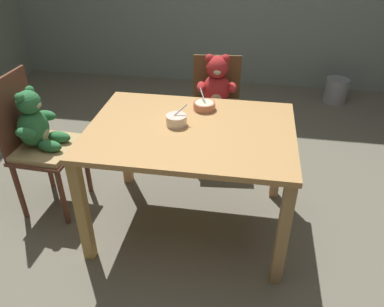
{
  "coord_description": "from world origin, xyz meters",
  "views": [
    {
      "loc": [
        0.32,
        -1.91,
        1.79
      ],
      "look_at": [
        0.0,
        0.05,
        0.52
      ],
      "focal_mm": 35.93,
      "sensor_mm": 36.0,
      "label": 1
    }
  ],
  "objects_px": {
    "teddy_chair_near_left": "(38,133)",
    "porridge_bowl_cream_center": "(176,120)",
    "teddy_chair_far_center": "(216,95)",
    "dining_table": "(191,144)",
    "metal_pail": "(336,91)",
    "porridge_bowl_terracotta_far_center": "(204,106)"
  },
  "relations": [
    {
      "from": "teddy_chair_near_left",
      "to": "teddy_chair_far_center",
      "type": "height_order",
      "value": "teddy_chair_near_left"
    },
    {
      "from": "porridge_bowl_terracotta_far_center",
      "to": "metal_pail",
      "type": "xyz_separation_m",
      "value": [
        1.19,
        1.89,
        -0.62
      ]
    },
    {
      "from": "porridge_bowl_cream_center",
      "to": "dining_table",
      "type": "bearing_deg",
      "value": -18.27
    },
    {
      "from": "teddy_chair_far_center",
      "to": "metal_pail",
      "type": "distance_m",
      "value": 1.81
    },
    {
      "from": "porridge_bowl_cream_center",
      "to": "porridge_bowl_terracotta_far_center",
      "type": "xyz_separation_m",
      "value": [
        0.13,
        0.23,
        -0.01
      ]
    },
    {
      "from": "dining_table",
      "to": "metal_pail",
      "type": "xyz_separation_m",
      "value": [
        1.23,
        2.15,
        -0.49
      ]
    },
    {
      "from": "teddy_chair_near_left",
      "to": "teddy_chair_far_center",
      "type": "bearing_deg",
      "value": 39.07
    },
    {
      "from": "teddy_chair_far_center",
      "to": "porridge_bowl_terracotta_far_center",
      "type": "distance_m",
      "value": 0.61
    },
    {
      "from": "dining_table",
      "to": "porridge_bowl_terracotta_far_center",
      "type": "xyz_separation_m",
      "value": [
        0.04,
        0.26,
        0.13
      ]
    },
    {
      "from": "teddy_chair_far_center",
      "to": "metal_pail",
      "type": "height_order",
      "value": "teddy_chair_far_center"
    },
    {
      "from": "teddy_chair_far_center",
      "to": "porridge_bowl_cream_center",
      "type": "bearing_deg",
      "value": -15.91
    },
    {
      "from": "teddy_chair_far_center",
      "to": "porridge_bowl_cream_center",
      "type": "distance_m",
      "value": 0.85
    },
    {
      "from": "dining_table",
      "to": "porridge_bowl_cream_center",
      "type": "relative_size",
      "value": 9.81
    },
    {
      "from": "dining_table",
      "to": "porridge_bowl_terracotta_far_center",
      "type": "bearing_deg",
      "value": 80.54
    },
    {
      "from": "dining_table",
      "to": "porridge_bowl_cream_center",
      "type": "xyz_separation_m",
      "value": [
        -0.09,
        0.03,
        0.13
      ]
    },
    {
      "from": "dining_table",
      "to": "metal_pail",
      "type": "height_order",
      "value": "dining_table"
    },
    {
      "from": "teddy_chair_near_left",
      "to": "porridge_bowl_cream_center",
      "type": "bearing_deg",
      "value": 1.08
    },
    {
      "from": "dining_table",
      "to": "metal_pail",
      "type": "distance_m",
      "value": 2.53
    },
    {
      "from": "dining_table",
      "to": "teddy_chair_near_left",
      "type": "distance_m",
      "value": 1.01
    },
    {
      "from": "dining_table",
      "to": "porridge_bowl_terracotta_far_center",
      "type": "height_order",
      "value": "porridge_bowl_terracotta_far_center"
    },
    {
      "from": "porridge_bowl_cream_center",
      "to": "metal_pail",
      "type": "height_order",
      "value": "porridge_bowl_cream_center"
    },
    {
      "from": "teddy_chair_near_left",
      "to": "porridge_bowl_terracotta_far_center",
      "type": "distance_m",
      "value": 1.09
    }
  ]
}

